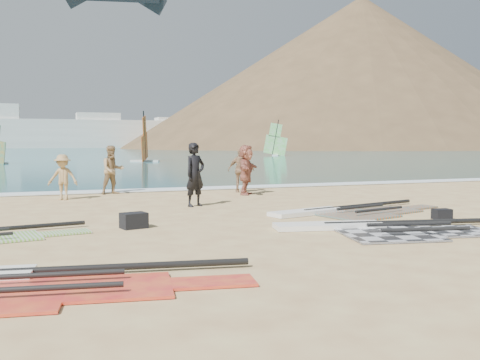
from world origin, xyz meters
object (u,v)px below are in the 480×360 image
object	(u,v)px
beachgoer_mid	(63,177)
beachgoer_right	(246,170)
rig_red	(23,282)
beachgoer_back	(241,170)
gear_bag_far	(442,214)
beachgoer_left	(112,170)
gear_bag_near	(134,220)
rig_grey	(388,229)
person_wetsuit	(195,175)
rig_orange	(347,212)

from	to	relation	value
beachgoer_mid	beachgoer_right	size ratio (longest dim) A/B	0.83
rig_red	beachgoer_back	world-z (taller)	beachgoer_back
rig_red	gear_bag_far	distance (m)	10.63
beachgoer_left	beachgoer_mid	xyz separation A→B (m)	(-1.88, -1.51, -0.14)
gear_bag_far	beachgoer_back	distance (m)	9.16
gear_bag_near	beachgoer_left	xyz separation A→B (m)	(0.53, 8.48, 0.76)
rig_grey	gear_bag_near	size ratio (longest dim) A/B	10.54
beachgoer_mid	beachgoer_back	size ratio (longest dim) A/B	0.89
rig_grey	person_wetsuit	xyz separation A→B (m)	(-2.92, 5.97, 0.95)
rig_grey	person_wetsuit	size ratio (longest dim) A/B	3.04
gear_bag_near	rig_grey	bearing A→B (deg)	-23.76
beachgoer_back	beachgoer_mid	bearing A→B (deg)	21.39
gear_bag_far	person_wetsuit	xyz separation A→B (m)	(-5.36, 4.93, 0.87)
rig_orange	person_wetsuit	world-z (taller)	person_wetsuit
gear_bag_far	beachgoer_left	bearing A→B (deg)	126.70
beachgoer_back	beachgoer_right	bearing A→B (deg)	97.37
gear_bag_near	beachgoer_mid	world-z (taller)	beachgoer_mid
rig_red	person_wetsuit	size ratio (longest dim) A/B	2.85
rig_orange	beachgoer_mid	distance (m)	9.91
gear_bag_far	beachgoer_back	bearing A→B (deg)	105.11
beachgoer_right	beachgoer_back	bearing A→B (deg)	22.31
person_wetsuit	beachgoer_right	xyz separation A→B (m)	(2.80, 2.86, -0.04)
rig_orange	rig_red	distance (m)	9.82
rig_grey	beachgoer_left	distance (m)	11.94
gear_bag_near	beachgoer_back	size ratio (longest dim) A/B	0.32
beachgoer_back	beachgoer_left	bearing A→B (deg)	5.67
rig_orange	gear_bag_far	xyz separation A→B (m)	(1.72, -1.86, 0.09)
rig_grey	beachgoer_mid	size ratio (longest dim) A/B	3.83
rig_orange	rig_red	bearing A→B (deg)	-163.62
beachgoer_mid	beachgoer_back	bearing A→B (deg)	24.45
person_wetsuit	beachgoer_back	xyz separation A→B (m)	(2.98, 3.88, -0.11)
beachgoer_right	beachgoer_mid	bearing A→B (deg)	117.65
rig_grey	beachgoer_back	size ratio (longest dim) A/B	3.40
rig_orange	beachgoer_right	size ratio (longest dim) A/B	2.98
beachgoer_left	beachgoer_back	xyz separation A→B (m)	(4.94, -1.01, -0.04)
beachgoer_left	rig_grey	bearing A→B (deg)	-78.73
rig_grey	gear_bag_far	size ratio (longest dim) A/B	13.43
gear_bag_near	beachgoer_left	size ratio (longest dim) A/B	0.31
person_wetsuit	beachgoer_left	distance (m)	5.27
gear_bag_far	beachgoer_back	xyz separation A→B (m)	(-2.38, 8.81, 0.76)
beachgoer_mid	beachgoer_right	distance (m)	6.67
gear_bag_near	beachgoer_back	distance (m)	9.28
rig_orange	gear_bag_near	size ratio (longest dim) A/B	9.87
rig_red	beachgoer_back	bearing A→B (deg)	66.08
person_wetsuit	beachgoer_back	world-z (taller)	person_wetsuit
person_wetsuit	beachgoer_left	size ratio (longest dim) A/B	1.07
gear_bag_far	beachgoer_right	bearing A→B (deg)	108.17
beachgoer_right	beachgoer_left	bearing A→B (deg)	99.06
rig_orange	beachgoer_mid	size ratio (longest dim) A/B	3.58
gear_bag_far	beachgoer_mid	xyz separation A→B (m)	(-9.21, 8.32, 0.66)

